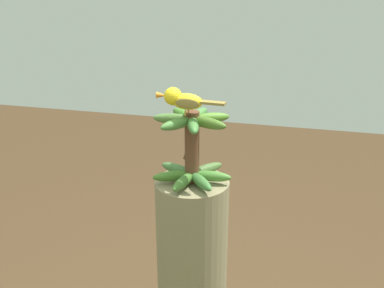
% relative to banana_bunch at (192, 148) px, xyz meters
% --- Properties ---
extents(banana_bunch, '(0.27, 0.28, 0.25)m').
position_rel_banana_bunch_xyz_m(banana_bunch, '(0.00, 0.00, 0.00)').
color(banana_bunch, brown).
rests_on(banana_bunch, banana_tree).
extents(perched_bird, '(0.23, 0.06, 0.09)m').
position_rel_banana_bunch_xyz_m(perched_bird, '(-0.02, -0.04, 0.18)').
color(perched_bird, '#C68933').
rests_on(perched_bird, banana_bunch).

